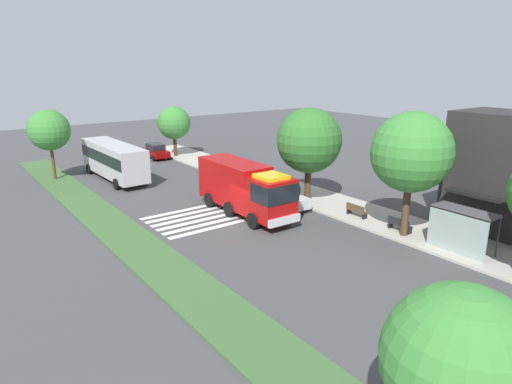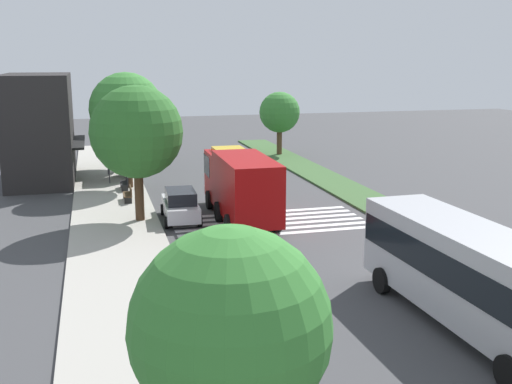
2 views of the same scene
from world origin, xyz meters
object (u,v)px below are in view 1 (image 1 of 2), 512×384
(sidewalk_tree_center, at_px, (411,153))
(median_tree_far_west, at_px, (49,130))
(fire_truck, at_px, (246,187))
(bench_near_shelter, at_px, (400,225))
(parked_car_mid, at_px, (284,196))
(parked_car_west, at_px, (156,151))
(median_tree_west, at_px, (460,362))
(transit_bus, at_px, (114,158))
(bus_stop_shelter, at_px, (461,223))
(fire_hydrant, at_px, (228,172))
(sidewalk_tree_west, at_px, (309,141))
(sidewalk_tree_far_west, at_px, (174,123))
(bench_west_of_shelter, at_px, (356,210))

(sidewalk_tree_center, bearing_deg, median_tree_far_west, -153.37)
(fire_truck, relative_size, bench_near_shelter, 5.79)
(fire_truck, height_order, parked_car_mid, fire_truck)
(parked_car_mid, height_order, sidewalk_tree_center, sidewalk_tree_center)
(parked_car_west, relative_size, median_tree_west, 0.76)
(transit_bus, distance_m, bench_near_shelter, 26.78)
(bus_stop_shelter, distance_m, fire_hydrant, 23.13)
(sidewalk_tree_west, bearing_deg, bench_near_shelter, 2.30)
(sidewalk_tree_far_west, bearing_deg, fire_hydrant, -2.37)
(sidewalk_tree_far_west, bearing_deg, parked_car_mid, -5.57)
(fire_truck, distance_m, median_tree_far_west, 20.99)
(parked_car_mid, bearing_deg, bus_stop_shelter, 13.62)
(parked_car_west, height_order, sidewalk_tree_center, sidewalk_tree_center)
(median_tree_far_west, xyz_separation_m, fire_hydrant, (8.76, 13.74, -4.26))
(transit_bus, bearing_deg, sidewalk_tree_center, -160.72)
(transit_bus, height_order, bench_near_shelter, transit_bus)
(fire_truck, bearing_deg, parked_car_west, 172.67)
(sidewalk_tree_center, bearing_deg, parked_car_mid, -166.60)
(parked_car_west, distance_m, sidewalk_tree_center, 32.66)
(sidewalk_tree_west, xyz_separation_m, median_tree_west, (20.30, -14.24, -1.01))
(fire_truck, relative_size, median_tree_far_west, 1.42)
(fire_hydrant, bearing_deg, median_tree_west, -23.91)
(parked_car_mid, height_order, bench_west_of_shelter, parked_car_mid)
(bench_west_of_shelter, distance_m, sidewalk_tree_far_west, 27.75)
(transit_bus, height_order, sidewalk_tree_west, sidewalk_tree_west)
(parked_car_mid, bearing_deg, fire_truck, -92.74)
(parked_car_west, bearing_deg, sidewalk_tree_center, 7.26)
(bus_stop_shelter, xyz_separation_m, fire_hydrant, (-23.07, -0.81, -1.40))
(sidewalk_tree_far_west, bearing_deg, median_tree_west, -18.29)
(bench_west_of_shelter, xyz_separation_m, sidewalk_tree_center, (4.20, -0.34, 4.86))
(sidewalk_tree_center, relative_size, median_tree_far_west, 1.20)
(parked_car_west, relative_size, median_tree_far_west, 0.66)
(bus_stop_shelter, distance_m, sidewalk_tree_far_west, 35.23)
(median_tree_west, distance_m, fire_hydrant, 34.09)
(sidewalk_tree_far_west, relative_size, fire_hydrant, 8.26)
(bench_near_shelter, bearing_deg, parked_car_west, -175.43)
(fire_hydrant, bearing_deg, parked_car_west, -172.34)
(parked_car_mid, relative_size, median_tree_far_west, 0.68)
(fire_truck, relative_size, transit_bus, 0.88)
(parked_car_mid, xyz_separation_m, sidewalk_tree_west, (0.29, 2.20, 4.07))
(fire_truck, height_order, bus_stop_shelter, fire_truck)
(bench_near_shelter, bearing_deg, sidewalk_tree_far_west, -179.38)
(sidewalk_tree_far_west, distance_m, fire_hydrant, 12.61)
(parked_car_mid, distance_m, bench_west_of_shelter, 5.63)
(parked_car_mid, distance_m, sidewalk_tree_center, 10.52)
(median_tree_west, bearing_deg, bus_stop_shelter, 118.59)
(sidewalk_tree_far_west, height_order, median_tree_west, sidewalk_tree_far_west)
(sidewalk_tree_far_west, distance_m, sidewalk_tree_center, 31.78)
(bench_west_of_shelter, bearing_deg, median_tree_west, -43.13)
(sidewalk_tree_west, relative_size, median_tree_west, 1.29)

